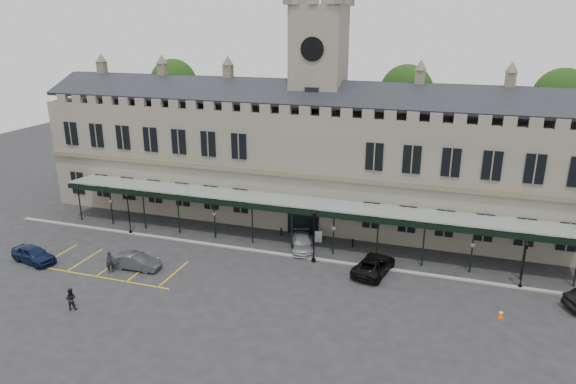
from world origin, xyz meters
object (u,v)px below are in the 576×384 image
(lamp_post_left, at_px, (128,210))
(person_b, at_px, (71,299))
(car_left_a, at_px, (33,254))
(traffic_cone, at_px, (501,314))
(sign_board, at_px, (318,237))
(car_van, at_px, (374,265))
(person_a, at_px, (110,262))
(station_building, at_px, (317,160))
(lamp_post_mid, at_px, (314,231))
(lamp_post_right, at_px, (524,261))
(car_left_b, at_px, (137,261))
(clock_tower, at_px, (318,97))
(car_taxi, at_px, (302,243))

(lamp_post_left, height_order, person_b, lamp_post_left)
(car_left_a, height_order, person_b, person_b)
(traffic_cone, relative_size, sign_board, 0.55)
(traffic_cone, height_order, car_van, car_van)
(traffic_cone, relative_size, person_a, 0.33)
(sign_board, bearing_deg, car_left_a, -162.37)
(lamp_post_left, height_order, car_left_a, lamp_post_left)
(car_van, xyz_separation_m, person_b, (-20.48, -12.91, 0.13))
(station_building, xyz_separation_m, lamp_post_mid, (2.72, -10.87, -3.49))
(lamp_post_left, relative_size, lamp_post_right, 1.06)
(sign_board, distance_m, car_left_a, 26.01)
(station_building, height_order, lamp_post_right, station_building)
(lamp_post_mid, relative_size, person_b, 2.91)
(lamp_post_left, height_order, sign_board, lamp_post_left)
(station_building, distance_m, car_van, 15.11)
(lamp_post_right, bearing_deg, car_van, -175.16)
(car_van, bearing_deg, car_left_a, 26.49)
(car_left_b, bearing_deg, clock_tower, -35.92)
(traffic_cone, distance_m, person_b, 31.59)
(car_left_b, relative_size, car_taxi, 0.92)
(lamp_post_right, relative_size, car_taxi, 0.90)
(sign_board, distance_m, person_b, 22.74)
(traffic_cone, relative_size, car_van, 0.12)
(car_left_a, bearing_deg, car_van, -63.40)
(person_a, bearing_deg, car_taxi, -4.22)
(station_building, relative_size, car_left_b, 14.30)
(lamp_post_mid, height_order, person_b, lamp_post_mid)
(station_building, distance_m, sign_board, 9.07)
(person_a, height_order, person_b, person_a)
(traffic_cone, distance_m, car_left_b, 29.61)
(clock_tower, xyz_separation_m, traffic_cone, (18.07, -15.65, -12.80))
(lamp_post_left, distance_m, lamp_post_right, 36.51)
(car_left_b, relative_size, person_a, 2.18)
(car_left_a, relative_size, car_left_b, 1.08)
(traffic_cone, relative_size, car_left_a, 0.14)
(traffic_cone, distance_m, sign_board, 18.39)
(person_b, bearing_deg, sign_board, -149.34)
(lamp_post_mid, bearing_deg, lamp_post_left, 178.56)
(lamp_post_mid, height_order, lamp_post_right, lamp_post_mid)
(person_b, bearing_deg, car_left_a, -52.83)
(sign_board, relative_size, car_left_b, 0.28)
(sign_board, bearing_deg, car_left_b, -152.57)
(lamp_post_left, xyz_separation_m, car_taxi, (17.66, 1.74, -1.92))
(traffic_cone, height_order, car_left_a, car_left_a)
(car_taxi, relative_size, person_b, 2.63)
(lamp_post_right, relative_size, car_van, 0.77)
(station_building, relative_size, car_left_a, 13.24)
(lamp_post_right, xyz_separation_m, person_b, (-32.15, -13.90, -1.57))
(lamp_post_left, bearing_deg, person_a, -66.36)
(lamp_post_mid, xyz_separation_m, traffic_cone, (15.35, -4.69, -2.67))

